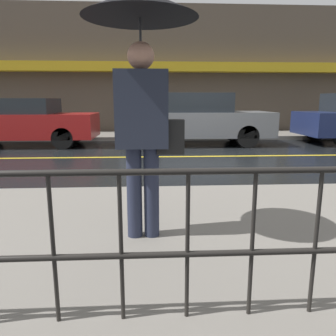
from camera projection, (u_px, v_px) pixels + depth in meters
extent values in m
plane|color=black|center=(202.00, 156.00, 8.03)|extent=(80.00, 80.00, 0.00)
cube|color=slate|center=(280.00, 231.00, 3.27)|extent=(28.00, 3.17, 0.13)
cube|color=slate|center=(184.00, 135.00, 12.28)|extent=(28.00, 2.18, 0.13)
cube|color=gold|center=(202.00, 156.00, 8.03)|extent=(25.20, 0.12, 0.01)
cube|color=#4C4238|center=(181.00, 71.00, 13.00)|extent=(28.00, 0.30, 4.96)
cube|color=#B79319|center=(182.00, 67.00, 12.56)|extent=(16.80, 0.55, 0.35)
cylinder|color=black|center=(53.00, 250.00, 1.77)|extent=(0.02, 0.02, 0.85)
cylinder|color=black|center=(121.00, 249.00, 1.79)|extent=(0.02, 0.02, 0.85)
cylinder|color=black|center=(187.00, 247.00, 1.81)|extent=(0.02, 0.02, 0.85)
cylinder|color=black|center=(252.00, 245.00, 1.83)|extent=(0.02, 0.02, 0.85)
cylinder|color=black|center=(315.00, 244.00, 1.85)|extent=(0.02, 0.02, 0.85)
cylinder|color=#23283D|center=(134.00, 193.00, 2.93)|extent=(0.14, 0.14, 0.82)
cylinder|color=#23283D|center=(152.00, 192.00, 2.94)|extent=(0.14, 0.14, 0.82)
cube|color=#232838|center=(142.00, 110.00, 2.79)|extent=(0.44, 0.27, 0.65)
sphere|color=tan|center=(141.00, 56.00, 2.70)|extent=(0.23, 0.23, 0.23)
cylinder|color=#262628|center=(141.00, 65.00, 2.71)|extent=(0.02, 0.02, 0.73)
cone|color=black|center=(140.00, 3.00, 2.62)|extent=(0.95, 0.95, 0.21)
cube|color=black|center=(170.00, 137.00, 2.85)|extent=(0.24, 0.12, 0.30)
cube|color=maroon|center=(24.00, 126.00, 9.80)|extent=(4.25, 1.76, 0.71)
cube|color=#1E2328|center=(16.00, 106.00, 9.67)|extent=(2.21, 1.62, 0.44)
cylinder|color=black|center=(75.00, 133.00, 10.69)|extent=(0.61, 0.22, 0.61)
cylinder|color=black|center=(63.00, 138.00, 9.18)|extent=(0.61, 0.22, 0.61)
cube|color=slate|center=(195.00, 124.00, 10.08)|extent=(4.56, 1.82, 0.73)
cube|color=#1E2328|center=(190.00, 103.00, 9.94)|extent=(2.37, 1.67, 0.56)
cylinder|color=black|center=(233.00, 131.00, 11.01)|extent=(0.65, 0.22, 0.65)
cylinder|color=black|center=(247.00, 137.00, 9.45)|extent=(0.65, 0.22, 0.65)
cylinder|color=black|center=(149.00, 132.00, 10.85)|extent=(0.65, 0.22, 0.65)
cylinder|color=black|center=(149.00, 137.00, 9.28)|extent=(0.65, 0.22, 0.65)
cylinder|color=black|center=(316.00, 131.00, 11.22)|extent=(0.65, 0.22, 0.65)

